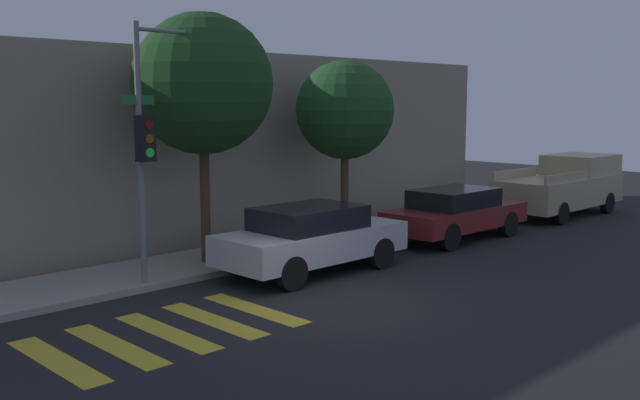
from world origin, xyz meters
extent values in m
plane|color=black|center=(0.00, 0.00, 0.00)|extent=(60.00, 60.00, 0.00)
cube|color=gray|center=(0.00, 4.36, 0.07)|extent=(26.00, 2.33, 0.14)
cube|color=gray|center=(0.00, 8.93, 2.54)|extent=(26.00, 6.00, 5.08)
cube|color=gold|center=(-5.05, 0.80, 0.00)|extent=(0.45, 2.60, 0.00)
cube|color=gold|center=(-4.11, 0.80, 0.00)|extent=(0.45, 2.60, 0.00)
cube|color=gold|center=(-3.18, 0.80, 0.00)|extent=(0.45, 2.60, 0.00)
cube|color=gold|center=(-2.25, 0.80, 0.00)|extent=(0.45, 2.60, 0.00)
cube|color=gold|center=(-1.32, 0.80, 0.00)|extent=(0.45, 2.60, 0.00)
cylinder|color=slate|center=(-2.00, 3.45, 2.65)|extent=(0.12, 0.12, 5.30)
cube|color=black|center=(-2.00, 3.24, 3.05)|extent=(0.30, 0.30, 0.90)
cylinder|color=#4C0C0C|center=(-2.00, 3.08, 3.32)|extent=(0.18, 0.02, 0.18)
cylinder|color=#593D0A|center=(-2.00, 3.08, 3.05)|extent=(0.18, 0.02, 0.18)
cylinder|color=#26E54C|center=(-2.00, 3.08, 2.78)|extent=(0.18, 0.02, 0.18)
cube|color=#19662D|center=(-2.00, 3.45, 3.79)|extent=(0.70, 0.02, 0.18)
cylinder|color=slate|center=(-1.01, 3.45, 5.15)|extent=(1.98, 0.08, 0.08)
sphere|color=#F9E5B2|center=(-0.02, 3.45, 5.05)|extent=(0.36, 0.36, 0.36)
cube|color=#B7BABF|center=(1.41, 2.10, 0.68)|extent=(4.42, 1.83, 0.64)
cube|color=black|center=(1.30, 2.10, 1.24)|extent=(2.30, 1.61, 0.49)
cylinder|color=black|center=(2.78, 2.93, 0.36)|extent=(0.71, 0.22, 0.71)
cylinder|color=black|center=(2.78, 1.27, 0.36)|extent=(0.71, 0.22, 0.71)
cylinder|color=black|center=(0.04, 2.93, 0.36)|extent=(0.71, 0.22, 0.71)
cylinder|color=black|center=(0.04, 1.27, 0.36)|extent=(0.71, 0.22, 0.71)
cube|color=maroon|center=(6.91, 2.10, 0.63)|extent=(4.56, 1.77, 0.56)
cube|color=black|center=(6.80, 2.10, 1.16)|extent=(2.37, 1.56, 0.50)
cylinder|color=black|center=(8.32, 2.89, 0.36)|extent=(0.71, 0.22, 0.71)
cylinder|color=black|center=(8.32, 1.31, 0.36)|extent=(0.71, 0.22, 0.71)
cylinder|color=black|center=(5.50, 2.89, 0.36)|extent=(0.71, 0.22, 0.71)
cylinder|color=black|center=(5.50, 1.31, 0.36)|extent=(0.71, 0.22, 0.71)
cube|color=tan|center=(12.84, 2.10, 0.82)|extent=(5.37, 2.03, 0.94)
cube|color=tan|center=(14.32, 2.10, 1.63)|extent=(2.42, 1.86, 0.66)
cube|color=tan|center=(11.50, 2.99, 1.43)|extent=(2.68, 0.08, 0.28)
cube|color=tan|center=(11.50, 1.21, 1.43)|extent=(2.68, 0.08, 0.28)
cylinder|color=black|center=(14.51, 3.02, 0.36)|extent=(0.71, 0.22, 0.71)
cylinder|color=black|center=(14.51, 1.18, 0.36)|extent=(0.71, 0.22, 0.71)
cylinder|color=black|center=(11.18, 3.02, 0.36)|extent=(0.71, 0.22, 0.71)
cylinder|color=black|center=(11.18, 1.18, 0.36)|extent=(0.71, 0.22, 0.71)
cylinder|color=#42301E|center=(0.02, 4.14, 1.49)|extent=(0.22, 0.22, 2.98)
sphere|color=#193D19|center=(0.02, 4.14, 4.15)|extent=(3.13, 3.13, 3.13)
cylinder|color=#4C3823|center=(4.60, 4.14, 1.28)|extent=(0.21, 0.21, 2.55)
sphere|color=#1E4721|center=(4.60, 4.14, 3.54)|extent=(2.64, 2.64, 2.64)
camera|label=1|loc=(-9.33, -9.00, 3.74)|focal=40.00mm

